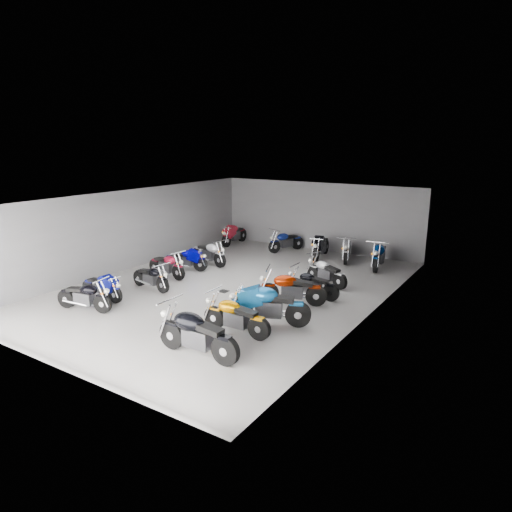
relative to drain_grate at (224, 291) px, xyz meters
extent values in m
plane|color=#9F9C97|center=(0.00, 0.50, -0.01)|extent=(14.00, 14.00, 0.00)
cube|color=slate|center=(0.00, 7.50, 1.59)|extent=(10.00, 0.10, 3.20)
cube|color=slate|center=(-5.00, 0.50, 1.59)|extent=(0.10, 14.00, 3.20)
cube|color=slate|center=(5.00, 0.50, 1.59)|extent=(0.10, 14.00, 3.20)
cube|color=black|center=(0.00, 0.50, 3.21)|extent=(10.00, 14.00, 0.04)
cube|color=black|center=(0.00, 0.00, 0.00)|extent=(0.32, 0.32, 0.01)
cylinder|color=black|center=(-1.84, -3.63, 0.29)|extent=(0.61, 0.25, 0.60)
cylinder|color=black|center=(-3.16, -3.93, 0.29)|extent=(0.61, 0.27, 0.60)
cube|color=#2D2D30|center=(-2.50, -3.78, 0.39)|extent=(0.65, 0.41, 0.37)
ellipsoid|color=black|center=(-2.30, -3.73, 0.68)|extent=(0.70, 0.51, 0.34)
cube|color=black|center=(-2.79, -3.85, 0.65)|extent=(0.61, 0.38, 0.17)
cylinder|color=black|center=(-2.23, -2.82, 0.28)|extent=(0.56, 0.12, 0.56)
cylinder|color=black|center=(-3.51, -2.82, 0.28)|extent=(0.56, 0.13, 0.56)
cube|color=#2D2D30|center=(-2.87, -2.82, 0.36)|extent=(0.57, 0.27, 0.35)
ellipsoid|color=navy|center=(-2.68, -2.82, 0.65)|extent=(0.60, 0.35, 0.32)
cube|color=black|center=(-3.15, -2.82, 0.61)|extent=(0.54, 0.25, 0.16)
cylinder|color=black|center=(-1.66, -1.26, 0.28)|extent=(0.58, 0.18, 0.57)
cylinder|color=black|center=(-2.93, -1.11, 0.28)|extent=(0.58, 0.20, 0.57)
cube|color=#2D2D30|center=(-2.30, -1.18, 0.37)|extent=(0.60, 0.33, 0.35)
ellipsoid|color=black|center=(-2.10, -1.20, 0.65)|extent=(0.64, 0.42, 0.32)
cube|color=black|center=(-2.58, -1.15, 0.61)|extent=(0.56, 0.31, 0.16)
cylinder|color=black|center=(-2.22, 0.15, 0.29)|extent=(0.61, 0.19, 0.60)
cylinder|color=black|center=(-3.56, 0.32, 0.29)|extent=(0.61, 0.21, 0.60)
cube|color=#2D2D30|center=(-2.89, 0.24, 0.39)|extent=(0.64, 0.35, 0.37)
ellipsoid|color=maroon|center=(-2.68, 0.21, 0.69)|extent=(0.68, 0.45, 0.34)
cube|color=black|center=(-3.19, 0.27, 0.65)|extent=(0.60, 0.33, 0.17)
cylinder|color=black|center=(-2.29, 1.53, 0.28)|extent=(0.58, 0.32, 0.58)
cylinder|color=black|center=(-3.50, 1.05, 0.28)|extent=(0.58, 0.34, 0.58)
cube|color=#2D2D30|center=(-2.89, 1.29, 0.37)|extent=(0.64, 0.47, 0.36)
ellipsoid|color=#0200A0|center=(-2.71, 1.36, 0.66)|extent=(0.70, 0.56, 0.32)
cube|color=black|center=(-3.16, 1.18, 0.62)|extent=(0.60, 0.44, 0.16)
cylinder|color=black|center=(-1.98, 2.41, 0.31)|extent=(0.65, 0.27, 0.63)
cylinder|color=black|center=(-3.37, 2.74, 0.31)|extent=(0.65, 0.29, 0.63)
cube|color=#2D2D30|center=(-2.67, 2.57, 0.41)|extent=(0.69, 0.44, 0.40)
ellipsoid|color=silver|center=(-2.46, 2.52, 0.73)|extent=(0.75, 0.54, 0.36)
cube|color=black|center=(-2.98, 2.64, 0.69)|extent=(0.65, 0.41, 0.18)
cylinder|color=black|center=(1.60, -4.29, 0.36)|extent=(0.73, 0.15, 0.73)
cylinder|color=black|center=(3.26, -4.28, 0.36)|extent=(0.73, 0.18, 0.73)
cube|color=#2D2D30|center=(2.43, -4.29, 0.47)|extent=(0.74, 0.35, 0.46)
ellipsoid|color=black|center=(2.18, -4.29, 0.84)|extent=(0.78, 0.46, 0.41)
cube|color=black|center=(2.79, -4.28, 0.79)|extent=(0.70, 0.32, 0.21)
cylinder|color=black|center=(1.72, -2.72, 0.31)|extent=(0.64, 0.14, 0.64)
cylinder|color=black|center=(3.17, -2.69, 0.31)|extent=(0.64, 0.16, 0.64)
cube|color=#2D2D30|center=(2.45, -2.70, 0.41)|extent=(0.66, 0.31, 0.40)
ellipsoid|color=#CA7700|center=(2.23, -2.71, 0.73)|extent=(0.69, 0.41, 0.36)
cube|color=black|center=(2.77, -2.70, 0.69)|extent=(0.61, 0.29, 0.18)
cylinder|color=black|center=(2.10, -2.01, 0.36)|extent=(0.73, 0.43, 0.73)
cylinder|color=black|center=(3.62, -1.35, 0.36)|extent=(0.74, 0.45, 0.73)
cube|color=#2D2D30|center=(2.86, -1.68, 0.47)|extent=(0.82, 0.61, 0.46)
ellipsoid|color=#1665A9|center=(2.63, -1.78, 0.84)|extent=(0.89, 0.73, 0.41)
cube|color=black|center=(3.19, -1.53, 0.79)|extent=(0.76, 0.57, 0.21)
cylinder|color=black|center=(1.93, -0.16, 0.33)|extent=(0.67, 0.39, 0.67)
cylinder|color=black|center=(3.32, 0.44, 0.33)|extent=(0.68, 0.41, 0.67)
cube|color=#2D2D30|center=(2.62, 0.14, 0.43)|extent=(0.75, 0.55, 0.42)
ellipsoid|color=#821800|center=(2.41, 0.05, 0.77)|extent=(0.82, 0.66, 0.38)
cube|color=black|center=(2.93, 0.27, 0.72)|extent=(0.70, 0.52, 0.19)
cylinder|color=black|center=(2.22, 1.08, 0.28)|extent=(0.58, 0.12, 0.58)
cylinder|color=black|center=(3.53, 1.10, 0.28)|extent=(0.58, 0.14, 0.58)
cube|color=#2D2D30|center=(2.87, 1.09, 0.37)|extent=(0.59, 0.28, 0.36)
ellipsoid|color=black|center=(2.67, 1.09, 0.66)|extent=(0.62, 0.37, 0.32)
cube|color=black|center=(3.16, 1.09, 0.63)|extent=(0.55, 0.26, 0.16)
cylinder|color=black|center=(2.04, 2.88, 0.29)|extent=(0.60, 0.32, 0.59)
cylinder|color=black|center=(3.30, 2.40, 0.29)|extent=(0.60, 0.34, 0.59)
cube|color=#2D2D30|center=(2.67, 2.64, 0.38)|extent=(0.66, 0.47, 0.37)
ellipsoid|color=#B5B6BB|center=(2.48, 2.71, 0.68)|extent=(0.72, 0.57, 0.33)
cube|color=black|center=(2.95, 2.54, 0.64)|extent=(0.62, 0.44, 0.17)
cylinder|color=black|center=(-3.95, 5.55, 0.32)|extent=(0.18, 0.67, 0.66)
cylinder|color=black|center=(-4.05, 7.04, 0.32)|extent=(0.20, 0.67, 0.66)
cube|color=#2D2D30|center=(-4.00, 6.29, 0.43)|extent=(0.36, 0.69, 0.41)
ellipsoid|color=#A71527|center=(-3.98, 6.07, 0.76)|extent=(0.46, 0.73, 0.37)
cube|color=black|center=(-4.02, 6.62, 0.72)|extent=(0.33, 0.65, 0.19)
cylinder|color=black|center=(-1.33, 5.74, 0.30)|extent=(0.34, 0.62, 0.62)
cylinder|color=black|center=(-0.82, 7.05, 0.30)|extent=(0.36, 0.63, 0.62)
cube|color=#2D2D30|center=(-1.07, 6.39, 0.40)|extent=(0.50, 0.69, 0.39)
ellipsoid|color=navy|center=(-1.15, 6.20, 0.71)|extent=(0.60, 0.76, 0.35)
cube|color=black|center=(-0.96, 6.68, 0.67)|extent=(0.47, 0.65, 0.18)
cylinder|color=black|center=(0.94, 5.41, 0.33)|extent=(0.25, 0.69, 0.68)
cylinder|color=black|center=(0.69, 6.93, 0.33)|extent=(0.27, 0.70, 0.68)
cube|color=#2D2D30|center=(0.81, 6.17, 0.44)|extent=(0.43, 0.73, 0.42)
ellipsoid|color=black|center=(0.85, 5.94, 0.78)|extent=(0.54, 0.78, 0.38)
cube|color=black|center=(0.76, 6.51, 0.74)|extent=(0.40, 0.69, 0.19)
cylinder|color=black|center=(2.22, 5.62, 0.32)|extent=(0.33, 0.65, 0.65)
cylinder|color=black|center=(1.75, 7.00, 0.32)|extent=(0.35, 0.66, 0.65)
cube|color=#2D2D30|center=(1.99, 6.31, 0.42)|extent=(0.50, 0.72, 0.40)
ellipsoid|color=#9FA0A5|center=(2.06, 6.10, 0.74)|extent=(0.60, 0.78, 0.36)
cube|color=black|center=(1.88, 6.62, 0.70)|extent=(0.46, 0.67, 0.18)
cylinder|color=black|center=(3.68, 5.12, 0.34)|extent=(0.25, 0.72, 0.70)
cylinder|color=black|center=(3.42, 6.69, 0.34)|extent=(0.28, 0.72, 0.70)
cube|color=#2D2D30|center=(3.55, 5.91, 0.45)|extent=(0.44, 0.76, 0.44)
ellipsoid|color=navy|center=(3.59, 5.67, 0.81)|extent=(0.55, 0.81, 0.39)
cube|color=black|center=(3.50, 6.25, 0.76)|extent=(0.41, 0.71, 0.20)
camera|label=1|loc=(9.10, -12.05, 5.08)|focal=32.00mm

